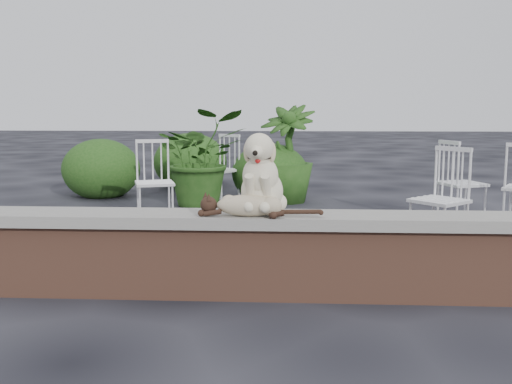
# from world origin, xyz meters

# --- Properties ---
(ground) EXTENTS (60.00, 60.00, 0.00)m
(ground) POSITION_xyz_m (0.00, 0.00, 0.00)
(ground) COLOR black
(ground) RESTS_ON ground
(brick_wall) EXTENTS (6.00, 0.30, 0.50)m
(brick_wall) POSITION_xyz_m (0.00, 0.00, 0.25)
(brick_wall) COLOR brown
(brick_wall) RESTS_ON ground
(capstone) EXTENTS (6.20, 0.40, 0.08)m
(capstone) POSITION_xyz_m (0.00, 0.00, 0.54)
(capstone) COLOR slate
(capstone) RESTS_ON brick_wall
(dog) EXTENTS (0.42, 0.53, 0.56)m
(dog) POSITION_xyz_m (-1.05, 0.05, 0.86)
(dog) COLOR beige
(dog) RESTS_ON capstone
(cat) EXTENTS (0.99, 0.35, 0.16)m
(cat) POSITION_xyz_m (-1.13, -0.10, 0.66)
(cat) COLOR tan
(cat) RESTS_ON capstone
(chair_a) EXTENTS (0.71, 0.71, 0.94)m
(chair_a) POSITION_xyz_m (-2.39, 2.55, 0.47)
(chair_a) COLOR white
(chair_a) RESTS_ON ground
(chair_e) EXTENTS (0.71, 0.71, 0.94)m
(chair_e) POSITION_xyz_m (1.09, 2.69, 0.47)
(chair_e) COLOR white
(chair_e) RESTS_ON ground
(chair_b) EXTENTS (0.78, 0.78, 0.94)m
(chair_b) POSITION_xyz_m (-1.80, 4.00, 0.47)
(chair_b) COLOR white
(chair_b) RESTS_ON ground
(chair_d) EXTENTS (0.79, 0.79, 0.94)m
(chair_d) POSITION_xyz_m (0.52, 1.45, 0.47)
(chair_d) COLOR white
(chair_d) RESTS_ON ground
(potted_plant_a) EXTENTS (1.41, 1.30, 1.29)m
(potted_plant_a) POSITION_xyz_m (-2.02, 3.72, 0.64)
(potted_plant_a) COLOR #1C4212
(potted_plant_a) RESTS_ON ground
(potted_plant_b) EXTENTS (1.00, 1.00, 1.35)m
(potted_plant_b) POSITION_xyz_m (-0.89, 4.09, 0.67)
(potted_plant_b) COLOR #1C4212
(potted_plant_b) RESTS_ON ground
(shrubbery) EXTENTS (3.61, 2.29, 0.95)m
(shrubbery) POSITION_xyz_m (-2.47, 4.76, 0.41)
(shrubbery) COLOR #1C4212
(shrubbery) RESTS_ON ground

